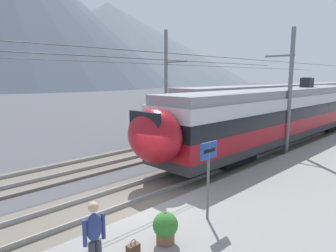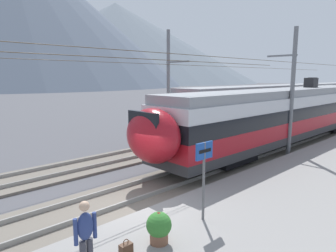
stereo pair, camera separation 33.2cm
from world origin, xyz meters
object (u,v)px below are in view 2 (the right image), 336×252
Objects in this scene: catenary_mast_far_side at (170,85)px; train_far_track at (289,100)px; potted_plant_platform_edge at (159,226)px; catenary_mast_mid at (290,90)px; platform_sign at (204,164)px; handbag_beside_passenger at (126,248)px; train_near_platform at (284,114)px; passenger_walking at (86,234)px.

train_far_track is at bearing -6.36° from catenary_mast_far_side.
catenary_mast_far_side reaches higher than potted_plant_platform_edge.
catenary_mast_mid is 8.11m from catenary_mast_far_side.
catenary_mast_mid is at bearing 10.98° from potted_plant_platform_edge.
catenary_mast_mid reaches higher than platform_sign.
handbag_beside_passenger is (-12.97, -2.14, -3.34)m from catenary_mast_mid.
catenary_mast_mid is 53.11× the size of potted_plant_platform_edge.
potted_plant_platform_edge is (-25.40, -8.49, -1.38)m from train_far_track.
handbag_beside_passenger is at bearing -167.05° from train_near_platform.
platform_sign reaches higher than potted_plant_platform_edge.
potted_plant_platform_edge is at bearing -165.50° from train_near_platform.
potted_plant_platform_edge is at bearing -161.51° from train_far_track.
passenger_walking is (-14.06, -2.24, -2.52)m from catenary_mast_mid.
train_far_track is 28.65m from passenger_walking.
passenger_walking is (-27.38, -8.39, -0.89)m from train_far_track.
train_near_platform is 0.55× the size of catenary_mast_far_side.
train_far_track is at bearing 24.79° from catenary_mast_mid.
potted_plant_platform_edge is (-10.08, -10.20, -3.23)m from catenary_mast_far_side.
train_far_track is 25.03m from platform_sign.
catenary_mast_far_side is (-15.32, 1.71, 1.84)m from train_far_track.
platform_sign is at bearing -2.96° from handbag_beside_passenger.
catenary_mast_far_side is 13.21m from platform_sign.
catenary_mast_mid is 10.64m from platform_sign.
platform_sign is 2.87× the size of potted_plant_platform_edge.
catenary_mast_mid is (-13.32, -6.15, 1.63)m from train_far_track.
potted_plant_platform_edge is (-12.08, -2.35, -3.01)m from catenary_mast_mid.
catenary_mast_far_side is 18.53× the size of platform_sign.
train_near_platform is at bearing 31.04° from catenary_mast_mid.
train_far_track is 20.18× the size of passenger_walking.
passenger_walking is at bearing -170.96° from catenary_mast_mid.
train_far_track reaches higher than passenger_walking.
handbag_beside_passenger is (-2.72, 0.14, -1.61)m from platform_sign.
passenger_walking is at bearing -162.97° from train_far_track.
train_near_platform is 65.93× the size of handbag_beside_passenger.
platform_sign is (-8.25, -10.14, -1.95)m from catenary_mast_far_side.
train_near_platform is 16.75m from passenger_walking.
train_near_platform is 29.36× the size of potted_plant_platform_edge.
passenger_walking is 2.04× the size of potted_plant_platform_edge.
train_near_platform is at bearing 12.45° from passenger_walking.
train_far_track is 27.62m from handbag_beside_passenger.
train_far_track is 0.78× the size of catenary_mast_far_side.
catenary_mast_far_side is at bearing 50.86° from platform_sign.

